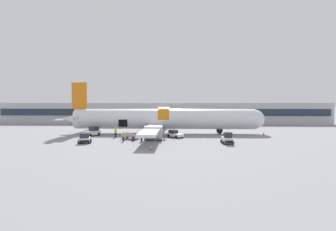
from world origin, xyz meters
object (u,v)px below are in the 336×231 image
baggage_tug_mid (175,134)px  ground_crew_supervisor (124,136)px  baggage_tug_rear (227,139)px  ground_crew_driver (116,132)px  baggage_cart_loading (131,136)px  baggage_tug_lead (92,132)px  suitcase_on_tarmac_upright (133,139)px  ground_crew_loader_a (153,133)px  baggage_tug_spare (85,139)px  airplane (162,119)px  ground_crew_loader_b (142,136)px

baggage_tug_mid → ground_crew_supervisor: size_ratio=1.93×
baggage_tug_rear → baggage_tug_mid: bearing=140.4°
ground_crew_driver → ground_crew_supervisor: (2.39, -4.60, -0.12)m
baggage_tug_rear → ground_crew_supervisor: bearing=173.8°
baggage_tug_mid → baggage_cart_loading: bearing=-164.1°
baggage_tug_lead → baggage_cart_loading: baggage_tug_lead is taller
baggage_tug_mid → baggage_tug_rear: (8.00, -6.61, 0.14)m
ground_crew_driver → suitcase_on_tarmac_upright: ground_crew_driver is taller
ground_crew_driver → ground_crew_supervisor: ground_crew_driver is taller
baggage_tug_lead → suitcase_on_tarmac_upright: baggage_tug_lead is taller
baggage_cart_loading → ground_crew_supervisor: 2.91m
baggage_cart_loading → ground_crew_loader_a: 3.88m
baggage_tug_mid → ground_crew_supervisor: bearing=-148.9°
baggage_tug_mid → ground_crew_driver: bearing=-178.5°
baggage_tug_lead → baggage_tug_spare: size_ratio=1.26×
ground_crew_loader_a → suitcase_on_tarmac_upright: size_ratio=2.38×
baggage_tug_lead → baggage_tug_rear: (23.25, -8.23, -0.01)m
baggage_tug_lead → baggage_tug_mid: bearing=-6.1°
airplane → ground_crew_driver: 10.03m
baggage_tug_spare → ground_crew_loader_b: 8.66m
airplane → ground_crew_loader_b: bearing=-103.1°
ground_crew_loader_a → ground_crew_loader_b: ground_crew_loader_a is taller
ground_crew_driver → suitcase_on_tarmac_upright: (3.86, -4.29, -0.66)m
ground_crew_loader_a → ground_crew_loader_b: size_ratio=1.09×
baggage_tug_spare → ground_crew_supervisor: size_ratio=1.65×
baggage_tug_lead → ground_crew_loader_b: 12.05m
ground_crew_loader_a → ground_crew_driver: bearing=176.4°
baggage_tug_lead → ground_crew_loader_a: (11.53, -2.31, 0.18)m
baggage_tug_rear → baggage_cart_loading: baggage_tug_rear is taller
baggage_tug_spare → suitcase_on_tarmac_upright: (7.06, 2.13, -0.33)m
baggage_tug_mid → ground_crew_loader_b: 7.19m
airplane → baggage_tug_spare: (-11.00, -12.46, -2.15)m
baggage_cart_loading → suitcase_on_tarmac_upright: size_ratio=5.18×
baggage_tug_mid → ground_crew_driver: ground_crew_driver is taller
ground_crew_driver → ground_crew_loader_a: bearing=-3.6°
baggage_tug_mid → ground_crew_loader_a: bearing=-169.6°
baggage_tug_lead → baggage_tug_spare: (1.59, -8.31, -0.09)m
baggage_tug_lead → ground_crew_loader_b: (10.08, -6.61, 0.10)m
baggage_tug_mid → ground_crew_loader_a: 3.81m
baggage_tug_mid → suitcase_on_tarmac_upright: baggage_tug_mid is taller
baggage_tug_rear → suitcase_on_tarmac_upright: baggage_tug_rear is taller
ground_crew_loader_a → ground_crew_driver: ground_crew_driver is taller
ground_crew_loader_a → baggage_tug_mid: bearing=10.4°
baggage_cart_loading → ground_crew_loader_a: ground_crew_loader_a is taller
baggage_tug_spare → baggage_tug_rear: bearing=0.2°
baggage_cart_loading → ground_crew_loader_b: size_ratio=2.37×
baggage_tug_lead → baggage_tug_mid: 15.35m
airplane → baggage_cart_loading: (-4.65, -7.86, -2.31)m
baggage_tug_rear → baggage_cart_loading: 15.98m
baggage_tug_mid → suitcase_on_tarmac_upright: bearing=-145.4°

